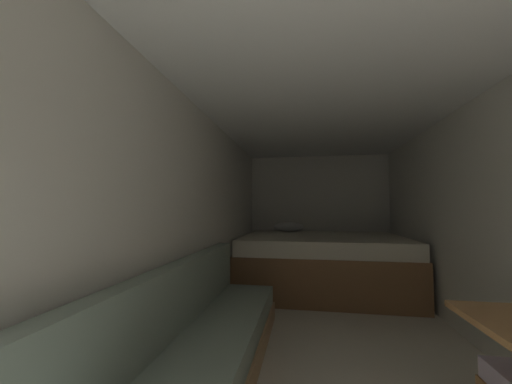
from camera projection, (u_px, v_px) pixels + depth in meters
name	position (u px, v px, depth m)	size (l,w,h in m)	color
ground_plane	(334.00, 350.00, 2.42)	(7.42, 7.42, 0.00)	beige
wall_back	(318.00, 215.00, 5.17)	(2.49, 0.05, 2.11)	silver
wall_left	(197.00, 222.00, 2.68)	(0.05, 5.42, 2.11)	silver
wall_right	(492.00, 224.00, 2.27)	(0.05, 5.42, 2.11)	silver
ceiling_slab	(330.00, 99.00, 2.54)	(2.49, 5.42, 0.05)	white
bed	(321.00, 263.00, 4.20)	(2.27, 1.76, 0.94)	brown
sofa_left	(190.00, 362.00, 1.75)	(0.62, 2.92, 0.79)	tan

